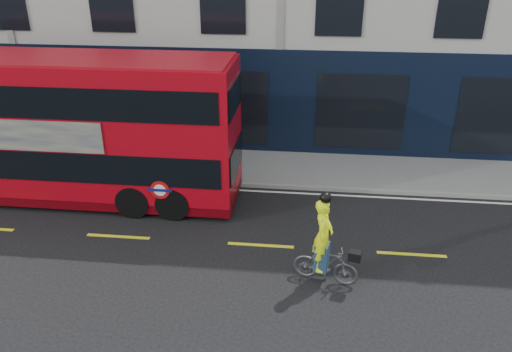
# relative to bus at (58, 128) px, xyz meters

# --- Properties ---
(ground) EXTENTS (120.00, 120.00, 0.00)m
(ground) POSITION_rel_bus_xyz_m (6.49, -3.80, -2.30)
(ground) COLOR black
(ground) RESTS_ON ground
(pavement) EXTENTS (60.00, 3.00, 0.12)m
(pavement) POSITION_rel_bus_xyz_m (6.49, 2.70, -2.24)
(pavement) COLOR gray
(pavement) RESTS_ON ground
(kerb) EXTENTS (60.00, 0.12, 0.13)m
(kerb) POSITION_rel_bus_xyz_m (6.49, 1.20, -2.24)
(kerb) COLOR gray
(kerb) RESTS_ON ground
(road_edge_line) EXTENTS (58.00, 0.10, 0.01)m
(road_edge_line) POSITION_rel_bus_xyz_m (6.49, 0.90, -2.30)
(road_edge_line) COLOR silver
(road_edge_line) RESTS_ON ground
(lane_dashes) EXTENTS (58.00, 0.12, 0.01)m
(lane_dashes) POSITION_rel_bus_xyz_m (6.49, -2.30, -2.30)
(lane_dashes) COLOR yellow
(lane_dashes) RESTS_ON ground
(bus) EXTENTS (11.16, 2.61, 4.49)m
(bus) POSITION_rel_bus_xyz_m (0.00, 0.00, 0.00)
(bus) COLOR #A90612
(bus) RESTS_ON ground
(cyclist) EXTENTS (1.64, 0.80, 2.39)m
(cyclist) POSITION_rel_bus_xyz_m (8.15, -3.67, -1.47)
(cyclist) COLOR #484B4D
(cyclist) RESTS_ON ground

